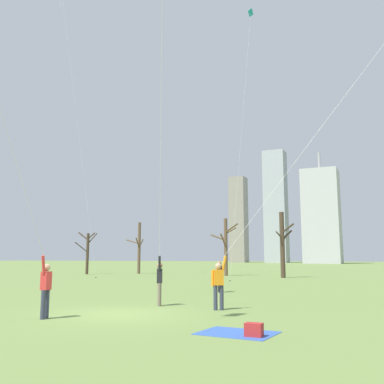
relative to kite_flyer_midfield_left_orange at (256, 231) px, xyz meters
The scene contains 15 objects.
ground_plane 5.57m from the kite_flyer_midfield_left_orange, 142.27° to the right, with size 400.00×400.00×0.00m, color olive.
kite_flyer_midfield_left_orange is the anchor object (origin of this frame).
kite_flyer_midfield_right_yellow 4.07m from the kite_flyer_midfield_left_orange, 150.77° to the right, with size 3.51×6.93×18.43m.
kite_flyer_foreground_left_blue 8.09m from the kite_flyer_midfield_left_orange, 131.01° to the right, with size 0.69×8.60×18.47m.
bystander_watching_nearby 8.00m from the kite_flyer_midfield_left_orange, 119.69° to the left, with size 0.36×0.43×1.62m.
distant_kite_drifting_left_white 36.89m from the kite_flyer_midfield_left_orange, 144.32° to the left, with size 5.25×1.02×29.17m.
distant_kite_high_overhead_teal 30.86m from the kite_flyer_midfield_left_orange, 105.90° to the left, with size 0.68×6.49×26.13m.
picnic_spot 5.79m from the kite_flyer_midfield_left_orange, 77.73° to the right, with size 1.93×1.57×0.31m.
bare_tree_left_of_center 35.76m from the kite_flyer_midfield_left_orange, 136.35° to the left, with size 1.38×2.90×4.65m.
bare_tree_rightmost 35.61m from the kite_flyer_midfield_left_orange, 127.17° to the left, with size 2.87×1.46×5.82m.
bare_tree_far_right_edge 28.83m from the kite_flyer_midfield_left_orange, 111.30° to the left, with size 3.29×2.06×5.78m.
bare_tree_center 25.03m from the kite_flyer_midfield_left_orange, 99.71° to the left, with size 1.73×2.39×5.96m.
skyline_short_annex 152.02m from the kite_flyer_midfield_left_orange, 107.64° to the left, with size 5.89×6.30×32.53m.
skyline_mid_tower_right 144.06m from the kite_flyer_midfield_left_orange, 102.29° to the left, with size 7.66×6.89×40.24m.
skyline_mid_tower_left 126.93m from the kite_flyer_midfield_left_orange, 95.88° to the left, with size 11.00×10.88×35.14m.
Camera 1 is at (7.98, -12.30, 1.81)m, focal length 40.77 mm.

